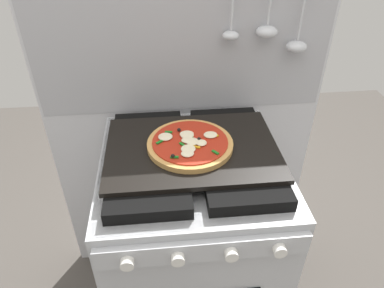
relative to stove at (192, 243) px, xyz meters
The scene contains 4 objects.
kitchen_backsplash 0.48m from the stove, 89.40° to the left, with size 1.10×0.09×1.55m.
stove is the anchor object (origin of this frame).
baking_tray 0.46m from the stove, 90.00° to the left, with size 0.54×0.38×0.02m, color black.
pizza_left 0.48m from the stove, 152.33° to the left, with size 0.27×0.27×0.03m.
Camera 1 is at (-0.09, -0.90, 1.58)m, focal length 33.25 mm.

